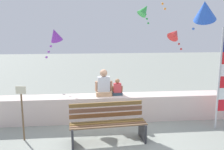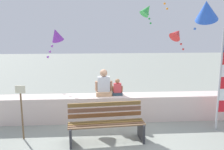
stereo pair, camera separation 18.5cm
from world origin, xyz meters
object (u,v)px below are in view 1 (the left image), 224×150
person_adult (104,85)px  kite_red (175,34)px  kite_blue (205,11)px  person_child (117,89)px  sign_post (22,109)px  park_bench (108,123)px  kite_green (144,10)px  kite_purple (55,35)px

person_adult → kite_red: bearing=35.8°
kite_red → kite_blue: (0.35, -1.52, 0.73)m
kite_red → kite_blue: 1.72m
person_child → sign_post: 2.66m
park_bench → person_child: person_child is taller
person_child → sign_post: (-2.39, -1.17, -0.14)m
kite_blue → kite_green: kite_green is taller
person_child → kite_green: 4.47m
park_bench → kite_purple: bearing=121.4°
person_adult → person_child: 0.41m
kite_blue → kite_green: size_ratio=1.25×
person_child → sign_post: sign_post is taller
sign_post → person_adult: bearing=30.2°
person_adult → kite_red: (2.75, 1.99, 1.40)m
kite_red → sign_post: (-4.75, -3.15, -1.65)m
park_bench → person_adult: person_adult is taller
kite_red → kite_blue: size_ratio=0.78×
kite_green → person_adult: bearing=-119.3°
park_bench → kite_green: (1.92, 4.78, 2.95)m
park_bench → person_adult: size_ratio=2.41×
person_adult → sign_post: person_adult is taller
kite_green → sign_post: kite_green is taller
kite_purple → park_bench: bearing=-58.6°
kite_blue → person_adult: bearing=-171.5°
kite_green → park_bench: bearing=-111.8°
person_adult → kite_purple: bearing=144.9°
person_adult → person_child: size_ratio=1.58×
kite_red → kite_blue: bearing=-77.2°
person_child → kite_blue: size_ratio=0.43×
kite_purple → person_adult: bearing=-35.1°
park_bench → person_child: 1.50m
kite_green → kite_blue: bearing=-68.2°
kite_blue → sign_post: size_ratio=0.83×
kite_red → kite_green: (-0.83, 1.43, 0.94)m
person_child → kite_red: (2.36, 1.99, 1.51)m
person_adult → kite_blue: 3.79m
kite_purple → person_child: bearing=-28.9°
kite_purple → kite_green: kite_green is taller
person_adult → person_child: (0.40, 0.00, -0.11)m
park_bench → kite_blue: bearing=30.5°
park_bench → kite_red: (2.75, 3.35, 2.01)m
kite_purple → kite_green: (3.37, 2.40, 0.95)m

